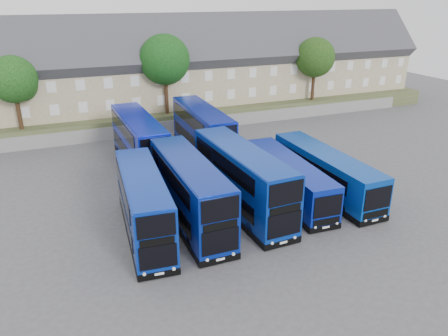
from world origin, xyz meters
TOP-DOWN VIEW (x-y plane):
  - ground at (0.00, 0.00)m, footprint 120.00×120.00m
  - retaining_wall at (0.00, 24.00)m, footprint 70.00×0.40m
  - earth_bank at (0.00, 34.00)m, footprint 80.00×20.00m
  - terrace_row at (6.00, 30.00)m, footprint 66.00×10.40m
  - dd_front_left at (-6.13, 2.01)m, footprint 3.38×11.09m
  - dd_front_mid at (-2.74, 2.46)m, footprint 2.75×11.75m
  - dd_front_right at (1.48, 2.88)m, footprint 3.25×12.21m
  - dd_rear_left at (-3.70, 14.58)m, footprint 3.01×12.14m
  - dd_rear_right at (2.94, 15.61)m, footprint 2.95×12.08m
  - coach_east_a at (5.72, 3.31)m, footprint 3.12×11.87m
  - coach_east_b at (9.14, 3.16)m, footprint 2.71×12.43m
  - tree_west at (-13.85, 25.10)m, footprint 4.80×4.80m
  - tree_mid at (2.15, 25.60)m, footprint 5.76×5.76m
  - tree_east at (22.15, 25.10)m, footprint 5.12×5.12m
  - tree_far at (28.15, 32.10)m, footprint 5.44×5.44m

SIDE VIEW (x-z plane):
  - ground at x=0.00m, z-range 0.00..0.00m
  - retaining_wall at x=0.00m, z-range 0.00..1.50m
  - earth_bank at x=0.00m, z-range 0.00..2.00m
  - coach_east_a at x=5.72m, z-range -0.03..3.18m
  - coach_east_b at x=9.14m, z-range -0.03..3.36m
  - dd_front_left at x=-6.13m, z-range -0.04..4.30m
  - dd_front_mid at x=-2.74m, z-range -0.04..4.62m
  - dd_rear_right at x=2.94m, z-range -0.04..4.74m
  - dd_rear_left at x=-3.70m, z-range -0.04..4.77m
  - dd_front_right at x=1.48m, z-range -0.04..4.78m
  - terrace_row at x=6.00m, z-range 1.00..12.20m
  - tree_west at x=-13.85m, z-range 3.23..10.88m
  - tree_east at x=22.15m, z-range 3.31..11.47m
  - tree_far at x=28.15m, z-range 3.39..12.06m
  - tree_mid at x=2.15m, z-range 3.48..12.66m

